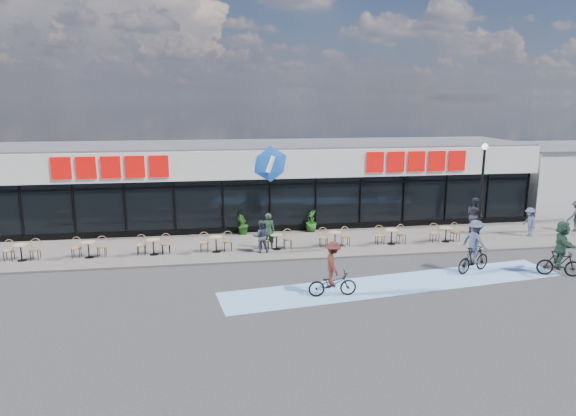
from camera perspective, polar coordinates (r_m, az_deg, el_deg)
The scene contains 24 objects.
ground at distance 21.21m, azimuth 0.30°, elevation -7.62°, with size 120.00×120.00×0.00m, color #28282B.
sidewalk at distance 25.43m, azimuth -1.31°, elevation -4.13°, with size 44.00×5.00×0.10m, color #635C58.
bike_lane at distance 20.84m, azimuth 12.01°, elevation -8.25°, with size 14.00×2.20×0.01m, color #6B97CA.
building at distance 30.20m, azimuth -2.68°, elevation 2.91°, with size 30.60×6.57×4.75m.
neighbour_building at distance 39.10m, azimuth 28.59°, elevation 3.14°, with size 9.20×7.20×4.11m.
lamp_post at distance 25.69m, azimuth 20.72°, elevation 2.20°, with size 0.28×0.28×5.01m.
bistro_set_0 at distance 25.72m, azimuth -27.48°, elevation -4.17°, with size 1.54×0.62×0.90m.
bistro_set_1 at distance 24.94m, azimuth -21.25°, elevation -4.09°, with size 1.54×0.62×0.90m.
bistro_set_2 at distance 24.47m, azimuth -14.71°, elevation -3.96°, with size 1.54×0.62×0.90m.
bistro_set_3 at distance 24.32m, azimuth -8.00°, elevation -3.76°, with size 1.54×0.62×0.90m.
bistro_set_4 at distance 24.52m, azimuth -1.31°, elevation -3.52°, with size 1.54×0.62×0.90m.
bistro_set_5 at distance 25.03m, azimuth 5.19°, elevation -3.24°, with size 1.54×0.62×0.90m.
bistro_set_6 at distance 25.85m, azimuth 11.35°, elevation -2.93°, with size 1.54×0.62×0.90m.
bistro_set_7 at distance 26.95m, azimuth 17.06°, elevation -2.62°, with size 1.54×0.62×0.90m.
potted_plant_left at distance 27.12m, azimuth -4.97°, elevation -1.78°, with size 0.63×0.51×1.14m, color #1E5418.
potted_plant_mid at distance 27.12m, azimuth -5.12°, elevation -1.90°, with size 0.57×0.46×1.04m, color #275117.
potted_plant_right at distance 27.70m, azimuth 2.57°, elevation -1.44°, with size 0.64×0.64×1.15m, color #1F4E16.
patron_left at distance 24.40m, azimuth -2.22°, elevation -2.57°, with size 0.64×0.42×1.76m, color black.
patron_right at distance 23.90m, azimuth -3.03°, elevation -3.17°, with size 0.75×0.58×1.54m, color #293240.
pedestrian_a at distance 29.45m, azimuth 25.26°, elevation -1.42°, with size 0.98×0.57×1.52m, color #333950.
pedestrian_b at distance 28.99m, azimuth 20.03°, elevation -0.77°, with size 0.94×0.73×1.93m, color black.
cyclist_a at distance 22.78m, azimuth 19.99°, elevation -4.33°, with size 1.92×1.33×2.24m.
cyclist_b at distance 23.72m, azimuth 28.06°, elevation -4.16°, with size 1.80×1.82×2.32m.
cyclist_c at distance 19.01m, azimuth 4.98°, elevation -7.27°, with size 1.81×1.07×2.08m.
Camera 1 is at (-3.16, -19.71, 7.17)m, focal length 32.00 mm.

